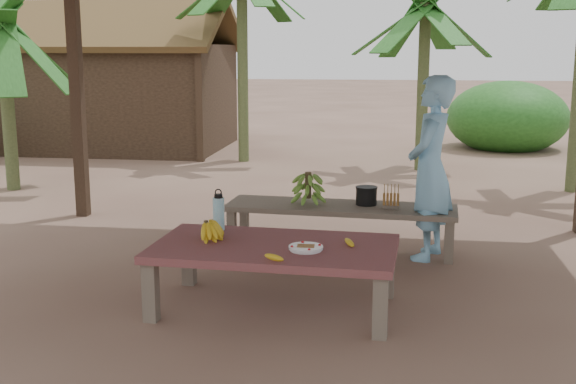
# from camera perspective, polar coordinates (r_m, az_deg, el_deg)

# --- Properties ---
(ground) EXTENTS (80.00, 80.00, 0.00)m
(ground) POSITION_cam_1_polar(r_m,az_deg,el_deg) (5.94, 0.31, -7.73)
(ground) COLOR brown
(ground) RESTS_ON ground
(work_table) EXTENTS (1.85, 1.09, 0.50)m
(work_table) POSITION_cam_1_polar(r_m,az_deg,el_deg) (5.40, -1.07, -4.85)
(work_table) COLOR brown
(work_table) RESTS_ON ground
(bench) EXTENTS (2.23, 0.74, 0.45)m
(bench) POSITION_cam_1_polar(r_m,az_deg,el_deg) (6.97, 4.20, -1.49)
(bench) COLOR brown
(bench) RESTS_ON ground
(ripe_banana_bunch) EXTENTS (0.30, 0.27, 0.16)m
(ripe_banana_bunch) POSITION_cam_1_polar(r_m,az_deg,el_deg) (5.55, -6.49, -2.92)
(ripe_banana_bunch) COLOR yellow
(ripe_banana_bunch) RESTS_ON work_table
(plate) EXTENTS (0.25, 0.25, 0.04)m
(plate) POSITION_cam_1_polar(r_m,az_deg,el_deg) (5.23, 1.42, -4.45)
(plate) COLOR white
(plate) RESTS_ON work_table
(loose_banana_front) EXTENTS (0.15, 0.08, 0.04)m
(loose_banana_front) POSITION_cam_1_polar(r_m,az_deg,el_deg) (4.98, -1.11, -5.19)
(loose_banana_front) COLOR yellow
(loose_banana_front) RESTS_ON work_table
(loose_banana_side) EXTENTS (0.10, 0.15, 0.04)m
(loose_banana_side) POSITION_cam_1_polar(r_m,az_deg,el_deg) (5.38, 4.88, -3.99)
(loose_banana_side) COLOR yellow
(loose_banana_side) RESTS_ON work_table
(water_flask) EXTENTS (0.09, 0.09, 0.34)m
(water_flask) POSITION_cam_1_polar(r_m,az_deg,el_deg) (5.81, -5.50, -1.63)
(water_flask) COLOR #43B4D3
(water_flask) RESTS_ON work_table
(green_banana_stalk) EXTENTS (0.31, 0.31, 0.33)m
(green_banana_stalk) POSITION_cam_1_polar(r_m,az_deg,el_deg) (6.98, 1.60, 0.38)
(green_banana_stalk) COLOR #598C2D
(green_banana_stalk) RESTS_ON bench
(cooking_pot) EXTENTS (0.20, 0.20, 0.17)m
(cooking_pot) POSITION_cam_1_polar(r_m,az_deg,el_deg) (6.99, 6.21, -0.32)
(cooking_pot) COLOR black
(cooking_pot) RESTS_ON bench
(skewer_rack) EXTENTS (0.18, 0.09, 0.24)m
(skewer_rack) POSITION_cam_1_polar(r_m,az_deg,el_deg) (6.84, 8.15, -0.33)
(skewer_rack) COLOR #A57F47
(skewer_rack) RESTS_ON bench
(woman) EXTENTS (0.57, 0.71, 1.70)m
(woman) POSITION_cam_1_polar(r_m,az_deg,el_deg) (6.76, 11.17, 1.84)
(woman) COLOR #79BBE5
(woman) RESTS_ON ground
(hut) EXTENTS (4.40, 3.43, 2.85)m
(hut) POSITION_cam_1_polar(r_m,az_deg,el_deg) (14.57, -13.13, 7.75)
(hut) COLOR black
(hut) RESTS_ON ground
(banana_plant_n) EXTENTS (1.80, 1.80, 2.83)m
(banana_plant_n) POSITION_cam_1_polar(r_m,az_deg,el_deg) (11.74, 10.79, 13.12)
(banana_plant_n) COLOR #596638
(banana_plant_n) RESTS_ON ground
(banana_plant_w) EXTENTS (1.80, 1.80, 2.46)m
(banana_plant_w) POSITION_cam_1_polar(r_m,az_deg,el_deg) (10.59, -21.60, 10.79)
(banana_plant_w) COLOR #596638
(banana_plant_w) RESTS_ON ground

